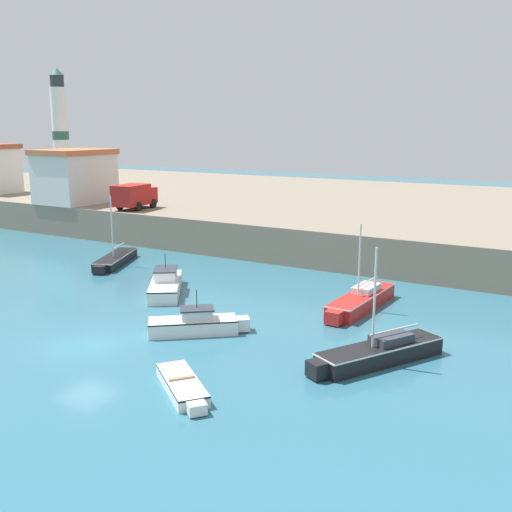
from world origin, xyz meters
The scene contains 11 objects.
ground_plane centered at (0.00, 0.00, 0.00)m, with size 200.00×200.00×0.00m, color #2D667A.
quay_seawall centered at (0.00, 38.93, 1.38)m, with size 120.00×40.00×2.76m, color gray.
dinghy_white_0 centered at (6.94, -1.65, 0.26)m, with size 3.91×3.33×0.56m.
sailboat_black_1 centered at (-10.63, 13.06, 0.37)m, with size 3.76×6.38×5.09m.
motorboat_white_2 centered at (3.45, 3.97, 0.49)m, with size 4.50×4.00×2.20m.
sailboat_black_3 centered at (12.38, 4.97, 0.48)m, with size 4.19×6.46×5.08m.
sailboat_red_4 centered at (8.87, 11.99, 0.49)m, with size 1.74×7.10×4.82m.
motorboat_white_5 centered at (-2.56, 9.03, 0.55)m, with size 4.63×5.86×2.39m.
lighthouse centered at (-32.00, 27.65, 9.21)m, with size 1.76×1.76×13.28m.
harbor_shed_mid_row centered at (-24.00, 21.99, 5.31)m, with size 5.45×6.66×5.06m.
truck_on_quay centered at (-15.95, 21.31, 3.97)m, with size 2.61×4.52×2.20m.
Camera 1 is at (20.23, -18.47, 9.93)m, focal length 42.00 mm.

